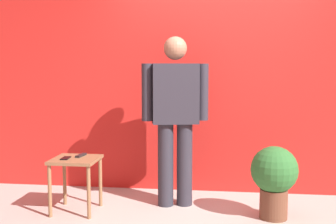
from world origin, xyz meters
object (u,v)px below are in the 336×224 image
Objects in this scene: standing_person at (175,112)px; cell_phone at (66,158)px; side_table at (76,168)px; tv_remote at (81,155)px; potted_plant at (274,176)px.

cell_phone is at bearing -161.15° from standing_person.
tv_remote is (0.02, 0.09, 0.11)m from side_table.
standing_person is 2.52× the size of potted_plant.
side_table is (-0.95, -0.32, -0.53)m from standing_person.
cell_phone is at bearing -177.80° from potted_plant.
tv_remote is (0.11, 0.13, 0.01)m from cell_phone.
potted_plant is at bearing 1.25° from side_table.
tv_remote is 1.89m from potted_plant.
potted_plant is at bearing -1.13° from cell_phone.
potted_plant reaches higher than tv_remote.
potted_plant reaches higher than cell_phone.
tv_remote is at bearing 178.42° from potted_plant.
side_table is 0.14m from tv_remote.
cell_phone is at bearing -157.78° from side_table.
standing_person is 1.04m from tv_remote.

